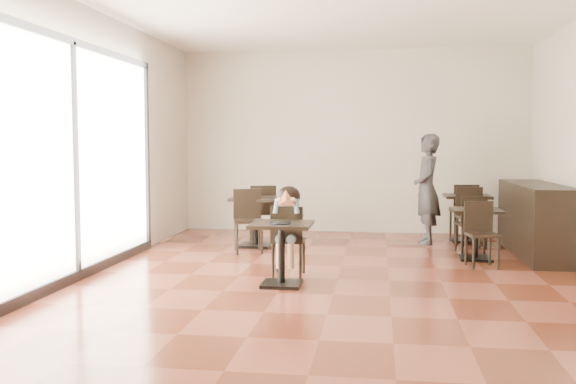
% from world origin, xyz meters
% --- Properties ---
extents(floor, '(6.00, 8.00, 0.01)m').
position_xyz_m(floor, '(0.00, 0.00, 0.00)').
color(floor, brown).
rests_on(floor, ground).
extents(wall_back, '(6.00, 0.01, 3.20)m').
position_xyz_m(wall_back, '(0.00, 4.00, 1.60)').
color(wall_back, beige).
rests_on(wall_back, floor).
extents(wall_front, '(6.00, 0.01, 3.20)m').
position_xyz_m(wall_front, '(0.00, -4.00, 1.60)').
color(wall_front, beige).
rests_on(wall_front, floor).
extents(wall_left, '(0.01, 8.00, 3.20)m').
position_xyz_m(wall_left, '(-3.00, 0.00, 1.60)').
color(wall_left, beige).
rests_on(wall_left, floor).
extents(storefront_window, '(0.04, 4.50, 2.60)m').
position_xyz_m(storefront_window, '(-2.97, -0.50, 1.40)').
color(storefront_window, white).
rests_on(storefront_window, floor).
extents(child_table, '(0.66, 0.66, 0.70)m').
position_xyz_m(child_table, '(-0.59, -0.44, 0.35)').
color(child_table, black).
rests_on(child_table, floor).
extents(child_chair, '(0.38, 0.38, 0.84)m').
position_xyz_m(child_chair, '(-0.59, 0.11, 0.42)').
color(child_chair, black).
rests_on(child_chair, floor).
extents(child, '(0.38, 0.53, 1.06)m').
position_xyz_m(child, '(-0.59, 0.11, 0.53)').
color(child, gray).
rests_on(child, child_chair).
extents(plate, '(0.24, 0.24, 0.01)m').
position_xyz_m(plate, '(-0.59, -0.54, 0.71)').
color(plate, black).
rests_on(plate, child_table).
extents(pizza_slice, '(0.25, 0.19, 0.06)m').
position_xyz_m(pizza_slice, '(-0.59, -0.08, 0.92)').
color(pizza_slice, '#E4BE6E').
rests_on(pizza_slice, child).
extents(adult_patron, '(0.47, 0.66, 1.71)m').
position_xyz_m(adult_patron, '(1.20, 2.81, 0.86)').
color(adult_patron, '#37363B').
rests_on(adult_patron, floor).
extents(cafe_table_mid, '(0.75, 0.75, 0.69)m').
position_xyz_m(cafe_table_mid, '(1.76, 1.50, 0.34)').
color(cafe_table_mid, black).
rests_on(cafe_table_mid, floor).
extents(cafe_table_left, '(0.88, 0.88, 0.75)m').
position_xyz_m(cafe_table_left, '(-1.39, 2.17, 0.38)').
color(cafe_table_left, black).
rests_on(cafe_table_left, floor).
extents(cafe_table_back, '(0.77, 0.77, 0.75)m').
position_xyz_m(cafe_table_back, '(1.85, 3.11, 0.37)').
color(cafe_table_back, black).
rests_on(cafe_table_back, floor).
extents(chair_mid_a, '(0.43, 0.43, 0.83)m').
position_xyz_m(chair_mid_a, '(1.76, 2.05, 0.41)').
color(chair_mid_a, black).
rests_on(chair_mid_a, floor).
extents(chair_mid_b, '(0.43, 0.43, 0.83)m').
position_xyz_m(chair_mid_b, '(1.76, 0.95, 0.41)').
color(chair_mid_b, black).
rests_on(chair_mid_b, floor).
extents(chair_left_a, '(0.50, 0.50, 0.91)m').
position_xyz_m(chair_left_a, '(-1.39, 2.72, 0.45)').
color(chair_left_a, black).
rests_on(chair_left_a, floor).
extents(chair_left_b, '(0.50, 0.50, 0.91)m').
position_xyz_m(chair_left_b, '(-1.39, 1.62, 0.45)').
color(chair_left_b, black).
rests_on(chair_left_b, floor).
extents(chair_back_a, '(0.44, 0.44, 0.90)m').
position_xyz_m(chair_back_a, '(1.85, 3.50, 0.45)').
color(chair_back_a, black).
rests_on(chair_back_a, floor).
extents(chair_back_b, '(0.44, 0.44, 0.90)m').
position_xyz_m(chair_back_b, '(1.85, 2.56, 0.45)').
color(chair_back_b, black).
rests_on(chair_back_b, floor).
extents(service_counter, '(0.60, 2.40, 1.00)m').
position_xyz_m(service_counter, '(2.65, 2.00, 0.50)').
color(service_counter, black).
rests_on(service_counter, floor).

